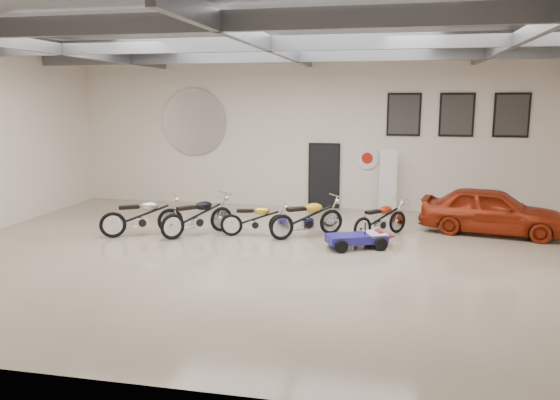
% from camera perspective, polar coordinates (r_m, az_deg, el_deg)
% --- Properties ---
extents(floor, '(16.00, 12.00, 0.01)m').
position_cam_1_polar(floor, '(12.70, -1.11, -5.85)').
color(floor, tan).
rests_on(floor, ground).
extents(ceiling, '(16.00, 12.00, 0.01)m').
position_cam_1_polar(ceiling, '(12.27, -1.20, 17.17)').
color(ceiling, gray).
rests_on(ceiling, back_wall).
extents(back_wall, '(16.00, 0.02, 5.00)m').
position_cam_1_polar(back_wall, '(18.12, 3.13, 7.07)').
color(back_wall, silver).
rests_on(back_wall, floor).
extents(ceiling_beams, '(15.80, 11.80, 0.32)m').
position_cam_1_polar(ceiling_beams, '(12.25, -1.20, 16.00)').
color(ceiling_beams, '#5A5B61').
rests_on(ceiling_beams, ceiling).
extents(door, '(0.92, 0.08, 2.10)m').
position_cam_1_polar(door, '(18.14, 4.63, 2.45)').
color(door, black).
rests_on(door, back_wall).
extents(logo_plaque, '(2.30, 0.06, 1.16)m').
position_cam_1_polar(logo_plaque, '(19.07, -8.96, 8.03)').
color(logo_plaque, silver).
rests_on(logo_plaque, back_wall).
extents(poster_left, '(1.05, 0.08, 1.35)m').
position_cam_1_polar(poster_left, '(17.85, 12.81, 8.70)').
color(poster_left, black).
rests_on(poster_left, back_wall).
extents(poster_mid, '(1.05, 0.08, 1.35)m').
position_cam_1_polar(poster_mid, '(17.94, 17.98, 8.47)').
color(poster_mid, black).
rests_on(poster_mid, back_wall).
extents(poster_right, '(1.05, 0.08, 1.35)m').
position_cam_1_polar(poster_right, '(18.18, 23.05, 8.17)').
color(poster_right, black).
rests_on(poster_right, back_wall).
extents(oil_sign, '(0.72, 0.10, 0.72)m').
position_cam_1_polar(oil_sign, '(17.94, 9.11, 4.36)').
color(oil_sign, white).
rests_on(oil_sign, back_wall).
extents(banner_stand, '(0.54, 0.22, 1.97)m').
position_cam_1_polar(banner_stand, '(17.57, 11.22, 1.81)').
color(banner_stand, white).
rests_on(banner_stand, floor).
extents(motorcycle_silver, '(2.16, 1.66, 1.10)m').
position_cam_1_polar(motorcycle_silver, '(14.88, -14.25, -1.55)').
color(motorcycle_silver, silver).
rests_on(motorcycle_silver, floor).
extents(motorcycle_black, '(1.86, 2.02, 1.09)m').
position_cam_1_polar(motorcycle_black, '(14.62, -8.62, -1.58)').
color(motorcycle_black, silver).
rests_on(motorcycle_black, floor).
extents(motorcycle_gold, '(1.90, 0.90, 0.95)m').
position_cam_1_polar(motorcycle_gold, '(14.40, -2.58, -1.95)').
color(motorcycle_gold, silver).
rests_on(motorcycle_gold, floor).
extents(motorcycle_yellow, '(2.06, 1.75, 1.08)m').
position_cam_1_polar(motorcycle_yellow, '(14.28, 2.83, -1.78)').
color(motorcycle_yellow, silver).
rests_on(motorcycle_yellow, floor).
extents(motorcycle_red, '(1.68, 1.76, 0.97)m').
position_cam_1_polar(motorcycle_red, '(14.60, 10.47, -1.91)').
color(motorcycle_red, silver).
rests_on(motorcycle_red, floor).
extents(go_kart, '(1.94, 1.45, 0.64)m').
position_cam_1_polar(go_kart, '(13.44, 8.60, -3.63)').
color(go_kart, navy).
rests_on(go_kart, floor).
extents(vintage_car, '(2.18, 3.92, 1.26)m').
position_cam_1_polar(vintage_car, '(15.71, 21.23, -1.03)').
color(vintage_car, maroon).
rests_on(vintage_car, floor).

